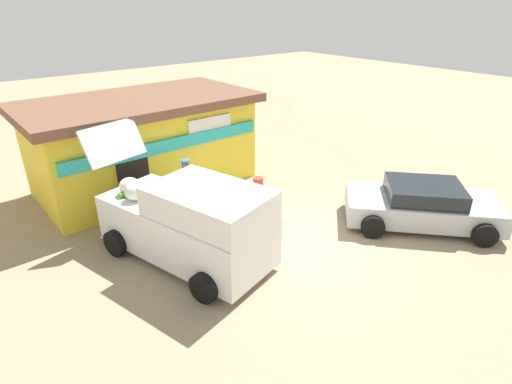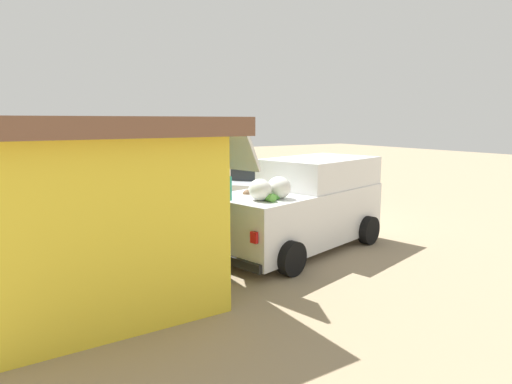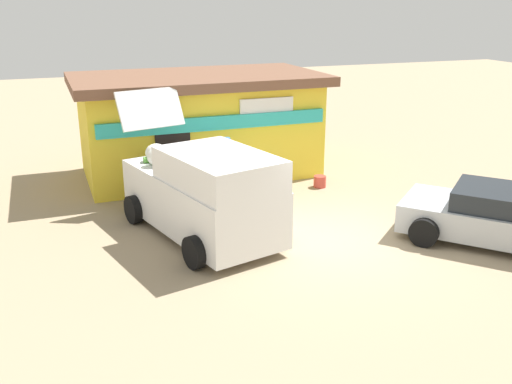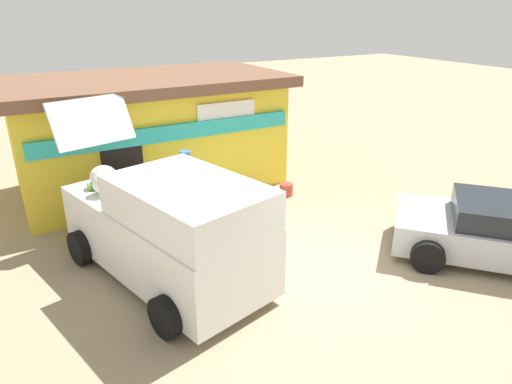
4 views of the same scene
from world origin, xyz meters
TOP-DOWN VIEW (x-y plane):
  - ground_plane at (0.00, 0.00)m, footprint 60.00×60.00m
  - storefront_bar at (-1.41, 5.92)m, footprint 6.96×3.95m
  - delivery_van at (-2.54, 1.28)m, footprint 2.93×4.88m
  - parked_sedan at (3.15, -1.17)m, footprint 3.93×4.09m
  - vendor_standing at (-1.41, 3.32)m, footprint 0.35×0.57m
  - customer_bending at (-2.56, 2.93)m, footprint 0.62×0.70m
  - unloaded_banana_pile at (-3.40, 4.57)m, footprint 0.99×0.81m
  - paint_bucket at (1.29, 3.48)m, footprint 0.34×0.34m

SIDE VIEW (x-z plane):
  - ground_plane at x=0.00m, z-range 0.00..0.00m
  - paint_bucket at x=1.29m, z-range 0.00..0.31m
  - unloaded_banana_pile at x=-3.40m, z-range -0.02..0.42m
  - parked_sedan at x=3.15m, z-range -0.02..1.14m
  - customer_bending at x=-2.56m, z-range 0.14..1.56m
  - vendor_standing at x=-1.41m, z-range 0.11..1.74m
  - delivery_van at x=-2.54m, z-range -0.44..2.40m
  - storefront_bar at x=-1.41m, z-range 0.03..2.89m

